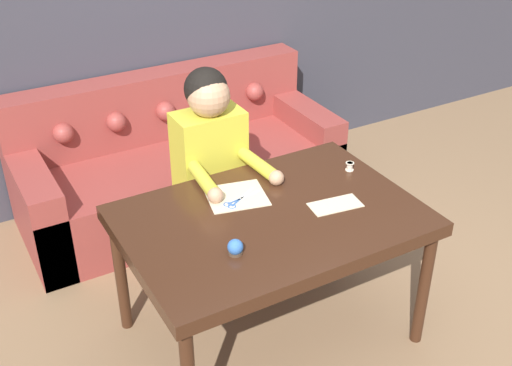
{
  "coord_description": "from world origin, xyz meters",
  "views": [
    {
      "loc": [
        -1.46,
        -2.1,
        2.43
      ],
      "look_at": [
        -0.14,
        0.23,
        0.85
      ],
      "focal_mm": 45.0,
      "sensor_mm": 36.0,
      "label": 1
    }
  ],
  "objects_px": {
    "couch": "(177,166)",
    "thread_spool": "(350,166)",
    "pin_cushion": "(235,248)",
    "person": "(211,172)",
    "scissors": "(236,202)",
    "dining_table": "(271,227)"
  },
  "relations": [
    {
      "from": "pin_cushion",
      "to": "person",
      "type": "bearing_deg",
      "value": 70.9
    },
    {
      "from": "thread_spool",
      "to": "pin_cushion",
      "type": "bearing_deg",
      "value": -158.06
    },
    {
      "from": "couch",
      "to": "person",
      "type": "xyz_separation_m",
      "value": [
        -0.09,
        -0.74,
        0.35
      ]
    },
    {
      "from": "pin_cushion",
      "to": "scissors",
      "type": "bearing_deg",
      "value": 61.4
    },
    {
      "from": "dining_table",
      "to": "couch",
      "type": "bearing_deg",
      "value": 86.26
    },
    {
      "from": "pin_cushion",
      "to": "thread_spool",
      "type": "bearing_deg",
      "value": 21.94
    },
    {
      "from": "scissors",
      "to": "thread_spool",
      "type": "relative_size",
      "value": 4.95
    },
    {
      "from": "person",
      "to": "thread_spool",
      "type": "xyz_separation_m",
      "value": [
        0.59,
        -0.49,
        0.11
      ]
    },
    {
      "from": "couch",
      "to": "thread_spool",
      "type": "distance_m",
      "value": 1.4
    },
    {
      "from": "thread_spool",
      "to": "pin_cushion",
      "type": "xyz_separation_m",
      "value": [
        -0.88,
        -0.35,
        0.01
      ]
    },
    {
      "from": "dining_table",
      "to": "pin_cushion",
      "type": "distance_m",
      "value": 0.36
    },
    {
      "from": "dining_table",
      "to": "couch",
      "type": "height_order",
      "value": "couch"
    },
    {
      "from": "person",
      "to": "scissors",
      "type": "bearing_deg",
      "value": -100.8
    },
    {
      "from": "person",
      "to": "scissors",
      "type": "xyz_separation_m",
      "value": [
        -0.09,
        -0.47,
        0.09
      ]
    },
    {
      "from": "dining_table",
      "to": "thread_spool",
      "type": "xyz_separation_m",
      "value": [
        0.58,
        0.16,
        0.09
      ]
    },
    {
      "from": "person",
      "to": "couch",
      "type": "bearing_deg",
      "value": 82.91
    },
    {
      "from": "person",
      "to": "thread_spool",
      "type": "bearing_deg",
      "value": -39.98
    },
    {
      "from": "thread_spool",
      "to": "couch",
      "type": "bearing_deg",
      "value": 111.79
    },
    {
      "from": "couch",
      "to": "pin_cushion",
      "type": "bearing_deg",
      "value": -103.63
    },
    {
      "from": "couch",
      "to": "pin_cushion",
      "type": "distance_m",
      "value": 1.7
    },
    {
      "from": "person",
      "to": "scissors",
      "type": "distance_m",
      "value": 0.49
    },
    {
      "from": "couch",
      "to": "scissors",
      "type": "xyz_separation_m",
      "value": [
        -0.18,
        -1.22,
        0.44
      ]
    }
  ]
}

